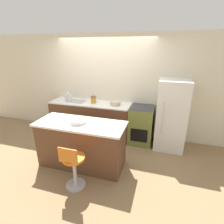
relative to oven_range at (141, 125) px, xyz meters
The scene contains 11 objects.
ground_plane 1.18m from the oven_range, 162.47° to the right, with size 14.00×14.00×0.00m, color #8E704C.
wall_back 1.38m from the oven_range, 161.82° to the left, with size 8.00×0.06×2.60m.
back_counter 1.36m from the oven_range, behind, with size 2.13×0.62×0.92m.
kitchen_island 1.61m from the oven_range, 128.61° to the right, with size 1.73×0.70×0.92m.
oven_range is the anchor object (origin of this frame).
refrigerator 0.76m from the oven_range, ahead, with size 0.65×0.71×1.62m.
stool_chair 2.07m from the oven_range, 114.19° to the right, with size 0.38×0.38×0.84m.
kettle 2.06m from the oven_range, behind, with size 0.18×0.18×0.23m.
mixing_bowl 0.84m from the oven_range, behind, with size 0.26×0.26×0.08m.
canister_jar 1.37m from the oven_range, behind, with size 0.14×0.14×0.17m.
fruit_bowl 1.71m from the oven_range, 129.49° to the right, with size 0.31×0.31×0.07m.
Camera 1 is at (1.50, -3.66, 2.26)m, focal length 28.00 mm.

